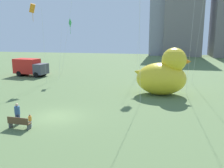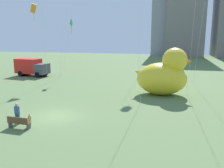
# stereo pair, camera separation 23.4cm
# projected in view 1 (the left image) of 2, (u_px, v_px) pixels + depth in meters

# --- Properties ---
(ground_plane) EXTENTS (140.00, 140.00, 0.00)m
(ground_plane) POSITION_uv_depth(u_px,v_px,m) (56.00, 116.00, 20.58)
(ground_plane) COLOR #5A7344
(park_bench) EXTENTS (1.75, 0.57, 0.90)m
(park_bench) POSITION_uv_depth(u_px,v_px,m) (19.00, 123.00, 17.80)
(park_bench) COLOR brown
(park_bench) RESTS_ON ground
(person_adult) EXTENTS (0.40, 0.40, 1.65)m
(person_adult) POSITION_uv_depth(u_px,v_px,m) (17.00, 113.00, 18.66)
(person_adult) COLOR #38476B
(person_adult) RESTS_ON ground
(person_child) EXTENTS (0.24, 0.24, 0.98)m
(person_child) POSITION_uv_depth(u_px,v_px,m) (30.00, 120.00, 18.14)
(person_child) COLOR silver
(person_child) RESTS_ON ground
(giant_inflatable_duck) EXTENTS (6.47, 4.15, 5.37)m
(giant_inflatable_duck) POSITION_uv_depth(u_px,v_px,m) (163.00, 75.00, 27.73)
(giant_inflatable_duck) COLOR yellow
(giant_inflatable_duck) RESTS_ON ground
(box_truck) EXTENTS (5.86, 3.11, 2.85)m
(box_truck) POSITION_uv_depth(u_px,v_px,m) (30.00, 67.00, 40.50)
(box_truck) COLOR red
(box_truck) RESTS_ON ground
(city_skyline) EXTENTS (39.99, 21.27, 31.16)m
(city_skyline) POSITION_uv_depth(u_px,v_px,m) (213.00, 12.00, 74.34)
(city_skyline) COLOR gray
(city_skyline) RESTS_ON ground
(kite_green) EXTENTS (2.35, 3.34, 9.21)m
(kite_green) POSITION_uv_depth(u_px,v_px,m) (69.00, 25.00, 37.51)
(kite_green) COLOR silver
(kite_green) RESTS_ON ground
(kite_orange) EXTENTS (2.19, 2.28, 10.82)m
(kite_orange) POSITION_uv_depth(u_px,v_px,m) (32.00, 9.00, 31.97)
(kite_orange) COLOR silver
(kite_orange) RESTS_ON ground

